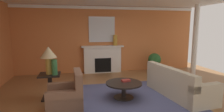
{
  "coord_description": "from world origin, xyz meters",
  "views": [
    {
      "loc": [
        -1.36,
        -4.92,
        1.96
      ],
      "look_at": [
        -0.12,
        1.04,
        1.0
      ],
      "focal_mm": 29.42,
      "sensor_mm": 36.0,
      "label": 1
    }
  ],
  "objects_px": {
    "mantel_mirror": "(102,29)",
    "potted_plant": "(154,61)",
    "fireplace": "(103,60)",
    "table_lamp": "(48,55)",
    "vase_mantel_right": "(115,40)",
    "side_table": "(50,85)",
    "armchair_near_window": "(67,98)",
    "sofa": "(178,86)",
    "vase_on_side_table": "(54,67)",
    "coffee_table": "(124,86)"
  },
  "relations": [
    {
      "from": "mantel_mirror",
      "to": "potted_plant",
      "type": "relative_size",
      "value": 1.35
    },
    {
      "from": "fireplace",
      "to": "mantel_mirror",
      "type": "distance_m",
      "value": 1.31
    },
    {
      "from": "table_lamp",
      "to": "vase_mantel_right",
      "type": "height_order",
      "value": "vase_mantel_right"
    },
    {
      "from": "side_table",
      "to": "potted_plant",
      "type": "height_order",
      "value": "potted_plant"
    },
    {
      "from": "armchair_near_window",
      "to": "sofa",
      "type": "bearing_deg",
      "value": 6.51
    },
    {
      "from": "mantel_mirror",
      "to": "armchair_near_window",
      "type": "bearing_deg",
      "value": -111.17
    },
    {
      "from": "side_table",
      "to": "vase_on_side_table",
      "type": "relative_size",
      "value": 1.69
    },
    {
      "from": "mantel_mirror",
      "to": "armchair_near_window",
      "type": "relative_size",
      "value": 1.18
    },
    {
      "from": "armchair_near_window",
      "to": "coffee_table",
      "type": "distance_m",
      "value": 1.6
    },
    {
      "from": "sofa",
      "to": "vase_on_side_table",
      "type": "xyz_separation_m",
      "value": [
        -3.42,
        0.39,
        0.61
      ]
    },
    {
      "from": "fireplace",
      "to": "mantel_mirror",
      "type": "bearing_deg",
      "value": 90.0
    },
    {
      "from": "table_lamp",
      "to": "vase_on_side_table",
      "type": "xyz_separation_m",
      "value": [
        0.15,
        -0.12,
        -0.32
      ]
    },
    {
      "from": "armchair_near_window",
      "to": "coffee_table",
      "type": "relative_size",
      "value": 0.95
    },
    {
      "from": "table_lamp",
      "to": "vase_on_side_table",
      "type": "height_order",
      "value": "table_lamp"
    },
    {
      "from": "side_table",
      "to": "table_lamp",
      "type": "bearing_deg",
      "value": 180.0
    },
    {
      "from": "mantel_mirror",
      "to": "side_table",
      "type": "bearing_deg",
      "value": -124.13
    },
    {
      "from": "table_lamp",
      "to": "fireplace",
      "type": "bearing_deg",
      "value": 54.67
    },
    {
      "from": "coffee_table",
      "to": "vase_mantel_right",
      "type": "relative_size",
      "value": 2.19
    },
    {
      "from": "sofa",
      "to": "potted_plant",
      "type": "bearing_deg",
      "value": 78.72
    },
    {
      "from": "coffee_table",
      "to": "fireplace",
      "type": "bearing_deg",
      "value": 92.24
    },
    {
      "from": "vase_on_side_table",
      "to": "mantel_mirror",
      "type": "bearing_deg",
      "value": 59.14
    },
    {
      "from": "mantel_mirror",
      "to": "vase_on_side_table",
      "type": "xyz_separation_m",
      "value": [
        -1.72,
        -2.88,
        -0.96
      ]
    },
    {
      "from": "fireplace",
      "to": "sofa",
      "type": "relative_size",
      "value": 0.82
    },
    {
      "from": "mantel_mirror",
      "to": "potted_plant",
      "type": "xyz_separation_m",
      "value": [
        2.25,
        -0.48,
        -1.37
      ]
    },
    {
      "from": "mantel_mirror",
      "to": "coffee_table",
      "type": "distance_m",
      "value": 3.5
    },
    {
      "from": "vase_on_side_table",
      "to": "armchair_near_window",
      "type": "bearing_deg",
      "value": -67.09
    },
    {
      "from": "side_table",
      "to": "vase_on_side_table",
      "type": "distance_m",
      "value": 0.54
    },
    {
      "from": "fireplace",
      "to": "vase_mantel_right",
      "type": "bearing_deg",
      "value": -5.13
    },
    {
      "from": "sofa",
      "to": "side_table",
      "type": "bearing_deg",
      "value": 171.8
    },
    {
      "from": "vase_mantel_right",
      "to": "armchair_near_window",
      "type": "bearing_deg",
      "value": -119.48
    },
    {
      "from": "sofa",
      "to": "potted_plant",
      "type": "height_order",
      "value": "sofa"
    },
    {
      "from": "coffee_table",
      "to": "vase_mantel_right",
      "type": "xyz_separation_m",
      "value": [
        0.43,
        2.98,
        1.07
      ]
    },
    {
      "from": "armchair_near_window",
      "to": "potted_plant",
      "type": "height_order",
      "value": "armchair_near_window"
    },
    {
      "from": "sofa",
      "to": "potted_plant",
      "type": "distance_m",
      "value": 2.86
    },
    {
      "from": "coffee_table",
      "to": "side_table",
      "type": "relative_size",
      "value": 1.43
    },
    {
      "from": "armchair_near_window",
      "to": "potted_plant",
      "type": "relative_size",
      "value": 1.14
    },
    {
      "from": "mantel_mirror",
      "to": "side_table",
      "type": "relative_size",
      "value": 1.6
    },
    {
      "from": "vase_on_side_table",
      "to": "table_lamp",
      "type": "bearing_deg",
      "value": 141.34
    },
    {
      "from": "armchair_near_window",
      "to": "side_table",
      "type": "height_order",
      "value": "armchair_near_window"
    },
    {
      "from": "armchair_near_window",
      "to": "vase_on_side_table",
      "type": "height_order",
      "value": "vase_on_side_table"
    },
    {
      "from": "sofa",
      "to": "armchair_near_window",
      "type": "xyz_separation_m",
      "value": [
        -3.1,
        -0.35,
        0.01
      ]
    },
    {
      "from": "vase_mantel_right",
      "to": "potted_plant",
      "type": "height_order",
      "value": "vase_mantel_right"
    },
    {
      "from": "fireplace",
      "to": "potted_plant",
      "type": "relative_size",
      "value": 2.16
    },
    {
      "from": "table_lamp",
      "to": "vase_mantel_right",
      "type": "distance_m",
      "value": 3.55
    },
    {
      "from": "potted_plant",
      "to": "mantel_mirror",
      "type": "bearing_deg",
      "value": 167.92
    },
    {
      "from": "sofa",
      "to": "vase_on_side_table",
      "type": "bearing_deg",
      "value": 173.42
    },
    {
      "from": "vase_mantel_right",
      "to": "side_table",
      "type": "bearing_deg",
      "value": -133.06
    },
    {
      "from": "armchair_near_window",
      "to": "potted_plant",
      "type": "distance_m",
      "value": 4.83
    },
    {
      "from": "table_lamp",
      "to": "vase_on_side_table",
      "type": "relative_size",
      "value": 1.81
    },
    {
      "from": "fireplace",
      "to": "vase_on_side_table",
      "type": "height_order",
      "value": "fireplace"
    }
  ]
}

